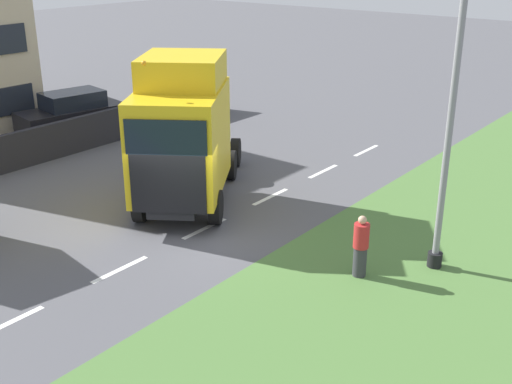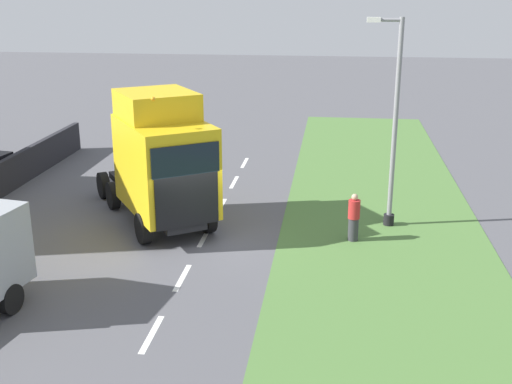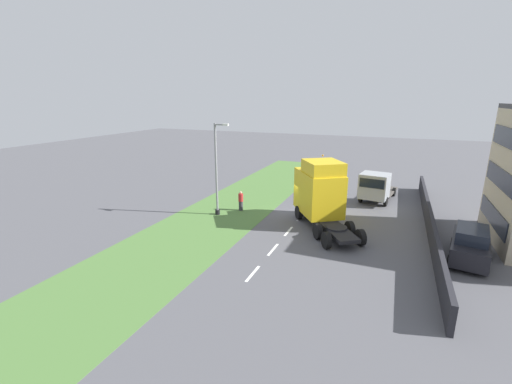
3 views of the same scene
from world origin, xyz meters
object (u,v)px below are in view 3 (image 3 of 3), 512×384
at_px(flatbed_truck, 375,187).
at_px(pedestrian, 241,201).
at_px(lamp_post, 217,175).
at_px(lorry_cab, 320,192).
at_px(parked_car, 470,245).

bearing_deg(flatbed_truck, pedestrian, 42.15).
height_order(flatbed_truck, pedestrian, flatbed_truck).
distance_m(flatbed_truck, lamp_post, 13.92).
xyz_separation_m(lorry_cab, lamp_post, (-7.79, -1.07, 0.87)).
distance_m(flatbed_truck, pedestrian, 11.90).
bearing_deg(lorry_cab, parked_car, -49.72).
bearing_deg(flatbed_truck, parked_car, 130.24).
distance_m(lorry_cab, parked_car, 9.64).
distance_m(lorry_cab, flatbed_truck, 7.84).
relative_size(flatbed_truck, parked_car, 1.36).
xyz_separation_m(lorry_cab, pedestrian, (-6.57, 0.56, -1.58)).
bearing_deg(pedestrian, parked_car, -11.44).
xyz_separation_m(lamp_post, pedestrian, (1.22, 1.62, -2.45)).
bearing_deg(pedestrian, lorry_cab, -4.87).
xyz_separation_m(parked_car, lamp_post, (-16.96, 1.56, 2.28)).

